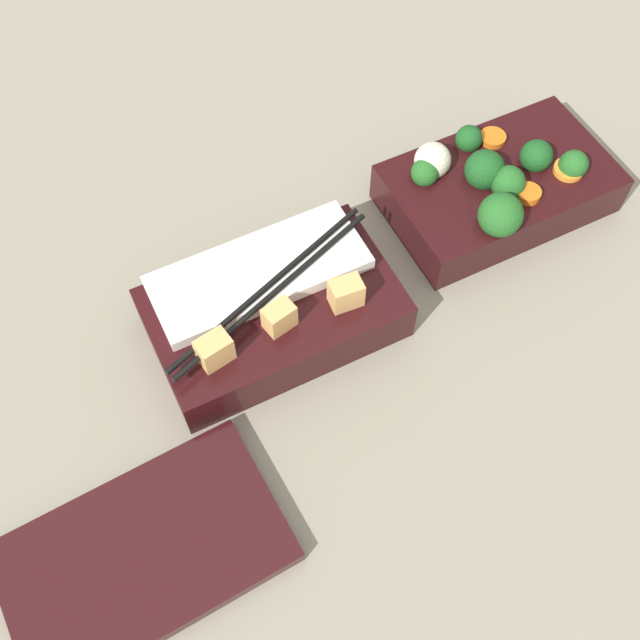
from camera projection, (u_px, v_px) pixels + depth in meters
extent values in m
plane|color=gray|center=(401.00, 267.00, 0.71)|extent=(3.00, 3.00, 0.00)
cube|color=black|center=(498.00, 189.00, 0.73)|extent=(0.21, 0.13, 0.04)
sphere|color=#19511E|center=(536.00, 156.00, 0.71)|extent=(0.03, 0.03, 0.03)
sphere|color=#236023|center=(425.00, 172.00, 0.70)|extent=(0.03, 0.03, 0.03)
sphere|color=#236023|center=(501.00, 215.00, 0.67)|extent=(0.04, 0.04, 0.04)
sphere|color=#19511E|center=(485.00, 170.00, 0.70)|extent=(0.04, 0.04, 0.04)
sphere|color=#236023|center=(508.00, 183.00, 0.69)|extent=(0.03, 0.03, 0.03)
sphere|color=#19511E|center=(469.00, 139.00, 0.72)|extent=(0.03, 0.03, 0.03)
sphere|color=#236023|center=(576.00, 168.00, 0.70)|extent=(0.03, 0.03, 0.03)
cylinder|color=orange|center=(493.00, 138.00, 0.73)|extent=(0.04, 0.04, 0.01)
cylinder|color=orange|center=(528.00, 194.00, 0.69)|extent=(0.03, 0.03, 0.01)
cylinder|color=orange|center=(570.00, 171.00, 0.71)|extent=(0.04, 0.04, 0.01)
sphere|color=beige|center=(433.00, 160.00, 0.70)|extent=(0.03, 0.03, 0.03)
cube|color=black|center=(274.00, 313.00, 0.66)|extent=(0.21, 0.13, 0.04)
cube|color=white|center=(259.00, 272.00, 0.64)|extent=(0.19, 0.07, 0.01)
cube|color=#EAB266|center=(346.00, 293.00, 0.62)|extent=(0.03, 0.02, 0.03)
cube|color=#EAB266|center=(279.00, 317.00, 0.61)|extent=(0.03, 0.02, 0.03)
cube|color=#EAB266|center=(214.00, 350.00, 0.60)|extent=(0.03, 0.02, 0.03)
cylinder|color=black|center=(268.00, 288.00, 0.63)|extent=(0.21, 0.08, 0.01)
cylinder|color=black|center=(274.00, 293.00, 0.62)|extent=(0.21, 0.08, 0.01)
cube|color=black|center=(144.00, 553.00, 0.56)|extent=(0.21, 0.14, 0.01)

